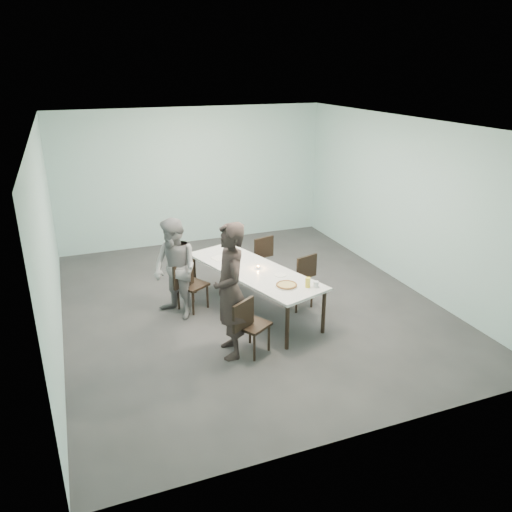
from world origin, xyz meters
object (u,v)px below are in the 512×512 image
object	(u,v)px
water_tumbler	(316,284)
diner_near	(230,291)
table	(254,272)
chair_near_right	(301,278)
amber_tumbler	(229,257)
chair_far_right	(259,257)
beer_glass	(308,282)
chair_near_left	(248,322)
tealight	(258,267)
side_plate	(280,275)
diner_far	(175,269)
pizza	(287,285)
chair_far_left	(189,282)

from	to	relation	value
water_tumbler	diner_near	bearing A→B (deg)	-175.23
diner_near	table	bearing A→B (deg)	151.30
chair_near_right	amber_tumbler	distance (m)	1.27
chair_far_right	water_tumbler	size ratio (longest dim) A/B	9.67
diner_near	beer_glass	world-z (taller)	diner_near
chair_near_left	water_tumbler	world-z (taller)	chair_near_left
tealight	amber_tumbler	size ratio (longest dim) A/B	0.70
diner_near	amber_tumbler	size ratio (longest dim) A/B	24.08
chair_near_right	diner_near	xyz separation A→B (m)	(-1.58, -1.01, 0.46)
diner_near	side_plate	distance (m)	1.29
chair_near_right	water_tumbler	size ratio (longest dim) A/B	9.67
chair_near_left	side_plate	xyz separation A→B (m)	(0.84, 0.83, 0.25)
chair_far_right	beer_glass	bearing A→B (deg)	75.07
water_tumbler	tealight	world-z (taller)	water_tumbler
diner_far	pizza	xyz separation A→B (m)	(1.43, -1.09, -0.05)
diner_near	side_plate	world-z (taller)	diner_near
table	chair_far_right	xyz separation A→B (m)	(0.51, 1.06, -0.19)
chair_near_left	chair_near_right	size ratio (longest dim) A/B	1.00
water_tumbler	beer_glass	bearing A→B (deg)	159.92
chair_far_left	beer_glass	distance (m)	2.03
diner_far	tealight	world-z (taller)	diner_far
chair_near_left	chair_near_right	xyz separation A→B (m)	(1.36, 1.13, 0.00)
water_tumbler	tealight	xyz separation A→B (m)	(-0.54, 0.97, -0.02)
chair_near_right	diner_near	distance (m)	1.93
table	chair_far_right	bearing A→B (deg)	64.36
chair_near_left	diner_near	distance (m)	0.52
table	diner_far	world-z (taller)	diner_far
chair_far_right	diner_near	size ratio (longest dim) A/B	0.45
chair_near_right	chair_far_right	size ratio (longest dim) A/B	1.00
chair_near_left	chair_far_left	world-z (taller)	same
diner_near	amber_tumbler	xyz separation A→B (m)	(0.52, 1.66, -0.17)
chair_far_right	diner_near	distance (m)	2.53
diner_near	beer_glass	bearing A→B (deg)	103.02
pizza	side_plate	distance (m)	0.42
diner_near	pizza	bearing A→B (deg)	112.85
diner_near	water_tumbler	bearing A→B (deg)	100.67
chair_near_left	beer_glass	world-z (taller)	beer_glass
water_tumbler	chair_near_right	bearing A→B (deg)	76.85
table	beer_glass	world-z (taller)	beer_glass
side_plate	beer_glass	distance (m)	0.59
chair_near_right	water_tumbler	world-z (taller)	chair_near_right
water_tumbler	tealight	distance (m)	1.11
diner_near	diner_far	distance (m)	1.47
table	water_tumbler	world-z (taller)	water_tumbler
water_tumbler	pizza	bearing A→B (deg)	155.08
chair_far_right	chair_far_left	bearing A→B (deg)	8.86
pizza	beer_glass	world-z (taller)	beer_glass
table	diner_near	world-z (taller)	diner_near
chair_near_right	diner_far	xyz separation A→B (m)	(-2.04, 0.37, 0.31)
side_plate	beer_glass	world-z (taller)	beer_glass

